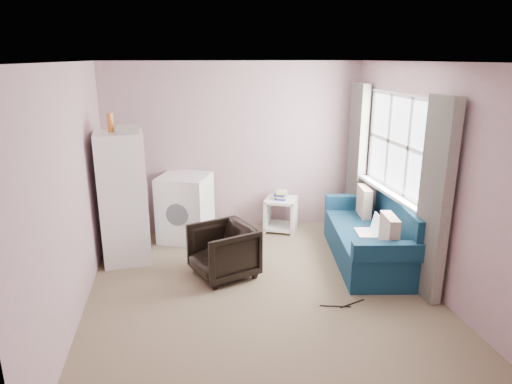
# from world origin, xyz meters

# --- Properties ---
(room) EXTENTS (3.84, 4.24, 2.54)m
(room) POSITION_xyz_m (0.02, 0.01, 1.25)
(room) COLOR #816E54
(room) RESTS_ON ground
(armchair) EXTENTS (0.84, 0.86, 0.70)m
(armchair) POSITION_xyz_m (-0.37, 0.48, 0.35)
(armchair) COLOR black
(armchair) RESTS_ON ground
(fridge) EXTENTS (0.64, 0.63, 1.90)m
(fridge) POSITION_xyz_m (-1.55, 1.15, 0.85)
(fridge) COLOR white
(fridge) RESTS_ON ground
(washing_machine) EXTENTS (0.87, 0.87, 0.95)m
(washing_machine) POSITION_xyz_m (-0.78, 1.75, 0.49)
(washing_machine) COLOR white
(washing_machine) RESTS_ON ground
(side_table) EXTENTS (0.60, 0.60, 0.62)m
(side_table) POSITION_xyz_m (0.65, 1.85, 0.29)
(side_table) COLOR white
(side_table) RESTS_ON ground
(sofa) EXTENTS (1.16, 2.03, 0.86)m
(sofa) POSITION_xyz_m (1.60, 0.59, 0.31)
(sofa) COLOR navy
(sofa) RESTS_ON ground
(window_dressing) EXTENTS (0.17, 2.62, 2.18)m
(window_dressing) POSITION_xyz_m (1.78, 0.70, 1.11)
(window_dressing) COLOR white
(window_dressing) RESTS_ON ground
(floor_cables) EXTENTS (0.52, 0.13, 0.01)m
(floor_cables) POSITION_xyz_m (0.82, -0.44, 0.01)
(floor_cables) COLOR black
(floor_cables) RESTS_ON ground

